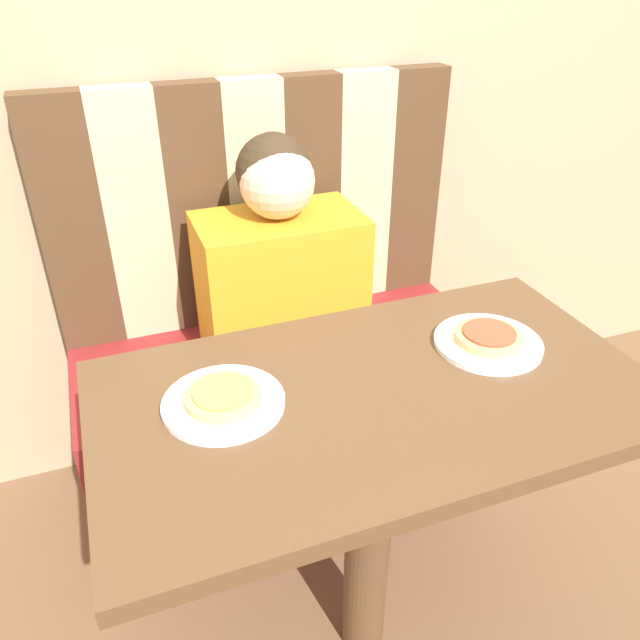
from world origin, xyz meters
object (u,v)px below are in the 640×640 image
(plate_right, at_px, (488,343))
(pizza_left, at_px, (223,396))
(pizza_right, at_px, (489,336))
(plate_left, at_px, (224,403))
(person, at_px, (280,260))

(plate_right, xyz_separation_m, pizza_left, (-0.55, 0.00, 0.02))
(pizza_right, bearing_deg, plate_right, -90.00)
(plate_left, distance_m, plate_right, 0.55)
(pizza_right, bearing_deg, person, 116.87)
(plate_left, relative_size, pizza_left, 1.60)
(plate_right, relative_size, pizza_left, 1.60)
(pizza_left, bearing_deg, plate_right, -0.00)
(person, xyz_separation_m, plate_left, (-0.27, -0.54, 0.01))
(person, distance_m, plate_left, 0.61)
(plate_left, distance_m, pizza_right, 0.55)
(plate_right, bearing_deg, person, 116.87)
(plate_right, distance_m, pizza_right, 0.02)
(person, distance_m, plate_right, 0.61)
(person, xyz_separation_m, pizza_left, (-0.27, -0.54, 0.02))
(plate_left, relative_size, pizza_right, 1.60)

